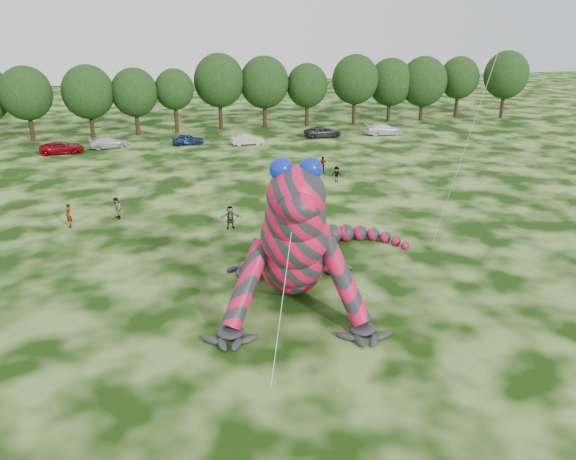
{
  "coord_description": "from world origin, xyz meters",
  "views": [
    {
      "loc": [
        -3.32,
        -22.06,
        15.5
      ],
      "look_at": [
        4.08,
        6.79,
        4.0
      ],
      "focal_mm": 35.0,
      "sensor_mm": 36.0,
      "label": 1
    }
  ],
  "objects_px": {
    "inflatable_gecko": "(291,215)",
    "tree_10": "(220,92)",
    "tree_15": "(423,89)",
    "spectator_5": "(230,217)",
    "car_6": "(323,132)",
    "spectator_3": "(323,165)",
    "car_7": "(384,129)",
    "car_4": "(188,139)",
    "car_5": "(248,139)",
    "tree_13": "(355,90)",
    "car_2": "(62,148)",
    "tree_16": "(458,87)",
    "tree_17": "(505,85)",
    "spectator_0": "(69,216)",
    "spectator_2": "(336,174)",
    "tree_14": "(390,90)",
    "tree_12": "(307,95)",
    "flying_kite": "(514,5)",
    "tree_6": "(28,104)",
    "tree_11": "(264,92)",
    "spectator_1": "(117,208)",
    "tree_9": "(175,101)",
    "tree_8": "(135,102)",
    "tree_7": "(89,102)",
    "car_3": "(109,143)"
  },
  "relations": [
    {
      "from": "tree_17",
      "to": "spectator_0",
      "type": "height_order",
      "value": "tree_17"
    },
    {
      "from": "tree_15",
      "to": "spectator_5",
      "type": "xyz_separation_m",
      "value": [
        -36.02,
        -39.47,
        -3.92
      ]
    },
    {
      "from": "tree_6",
      "to": "spectator_1",
      "type": "height_order",
      "value": "tree_6"
    },
    {
      "from": "tree_9",
      "to": "spectator_0",
      "type": "height_order",
      "value": "tree_9"
    },
    {
      "from": "car_4",
      "to": "car_7",
      "type": "height_order",
      "value": "car_7"
    },
    {
      "from": "tree_7",
      "to": "tree_12",
      "type": "xyz_separation_m",
      "value": [
        30.09,
        0.94,
        -0.25
      ]
    },
    {
      "from": "tree_14",
      "to": "spectator_2",
      "type": "height_order",
      "value": "tree_14"
    },
    {
      "from": "flying_kite",
      "to": "car_5",
      "type": "bearing_deg",
      "value": 100.93
    },
    {
      "from": "tree_11",
      "to": "tree_6",
      "type": "bearing_deg",
      "value": -177.24
    },
    {
      "from": "tree_6",
      "to": "car_6",
      "type": "distance_m",
      "value": 38.34
    },
    {
      "from": "car_2",
      "to": "tree_8",
      "type": "bearing_deg",
      "value": -46.47
    },
    {
      "from": "tree_17",
      "to": "car_3",
      "type": "xyz_separation_m",
      "value": [
        -59.69,
        -7.07,
        -4.46
      ]
    },
    {
      "from": "tree_13",
      "to": "car_5",
      "type": "distance_m",
      "value": 20.95
    },
    {
      "from": "tree_10",
      "to": "tree_13",
      "type": "distance_m",
      "value": 19.79
    },
    {
      "from": "car_7",
      "to": "tree_15",
      "type": "bearing_deg",
      "value": -43.9
    },
    {
      "from": "car_6",
      "to": "spectator_3",
      "type": "relative_size",
      "value": 2.91
    },
    {
      "from": "spectator_2",
      "to": "tree_9",
      "type": "bearing_deg",
      "value": 153.91
    },
    {
      "from": "flying_kite",
      "to": "spectator_3",
      "type": "distance_m",
      "value": 29.45
    },
    {
      "from": "flying_kite",
      "to": "car_6",
      "type": "distance_m",
      "value": 45.16
    },
    {
      "from": "car_5",
      "to": "car_7",
      "type": "bearing_deg",
      "value": -88.73
    },
    {
      "from": "spectator_5",
      "to": "spectator_3",
      "type": "bearing_deg",
      "value": 51.0
    },
    {
      "from": "tree_6",
      "to": "tree_12",
      "type": "distance_m",
      "value": 37.58
    },
    {
      "from": "spectator_1",
      "to": "inflatable_gecko",
      "type": "bearing_deg",
      "value": 16.92
    },
    {
      "from": "tree_12",
      "to": "tree_14",
      "type": "relative_size",
      "value": 0.95
    },
    {
      "from": "tree_12",
      "to": "flying_kite",
      "type": "bearing_deg",
      "value": -93.44
    },
    {
      "from": "tree_14",
      "to": "car_6",
      "type": "relative_size",
      "value": 1.88
    },
    {
      "from": "tree_8",
      "to": "tree_9",
      "type": "distance_m",
      "value": 5.3
    },
    {
      "from": "tree_15",
      "to": "car_7",
      "type": "relative_size",
      "value": 1.87
    },
    {
      "from": "car_7",
      "to": "tree_12",
      "type": "bearing_deg",
      "value": 47.38
    },
    {
      "from": "tree_11",
      "to": "car_7",
      "type": "relative_size",
      "value": 1.95
    },
    {
      "from": "car_4",
      "to": "car_5",
      "type": "distance_m",
      "value": 7.55
    },
    {
      "from": "inflatable_gecko",
      "to": "tree_10",
      "type": "height_order",
      "value": "tree_10"
    },
    {
      "from": "spectator_3",
      "to": "spectator_5",
      "type": "height_order",
      "value": "spectator_5"
    },
    {
      "from": "tree_7",
      "to": "car_6",
      "type": "relative_size",
      "value": 1.9
    },
    {
      "from": "tree_7",
      "to": "tree_8",
      "type": "xyz_separation_m",
      "value": [
        5.86,
        0.18,
        -0.27
      ]
    },
    {
      "from": "tree_17",
      "to": "tree_12",
      "type": "bearing_deg",
      "value": 178.07
    },
    {
      "from": "tree_12",
      "to": "spectator_1",
      "type": "bearing_deg",
      "value": -126.64
    },
    {
      "from": "tree_9",
      "to": "car_2",
      "type": "distance_m",
      "value": 17.27
    },
    {
      "from": "spectator_2",
      "to": "tree_14",
      "type": "bearing_deg",
      "value": 96.92
    },
    {
      "from": "tree_13",
      "to": "car_4",
      "type": "bearing_deg",
      "value": -162.4
    },
    {
      "from": "car_4",
      "to": "tree_13",
      "type": "bearing_deg",
      "value": -77.65
    },
    {
      "from": "tree_13",
      "to": "tree_16",
      "type": "xyz_separation_m",
      "value": [
        18.32,
        2.25,
        -0.38
      ]
    },
    {
      "from": "tree_12",
      "to": "spectator_0",
      "type": "height_order",
      "value": "tree_12"
    },
    {
      "from": "car_6",
      "to": "spectator_3",
      "type": "bearing_deg",
      "value": 160.82
    },
    {
      "from": "car_5",
      "to": "car_6",
      "type": "relative_size",
      "value": 0.82
    },
    {
      "from": "tree_13",
      "to": "tree_14",
      "type": "bearing_deg",
      "value": 14.15
    },
    {
      "from": "tree_7",
      "to": "tree_16",
      "type": "distance_m",
      "value": 55.59
    },
    {
      "from": "tree_13",
      "to": "car_2",
      "type": "relative_size",
      "value": 2.01
    },
    {
      "from": "tree_11",
      "to": "spectator_0",
      "type": "relative_size",
      "value": 5.38
    },
    {
      "from": "tree_11",
      "to": "car_6",
      "type": "xyz_separation_m",
      "value": [
        6.07,
        -8.85,
        -4.34
      ]
    }
  ]
}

